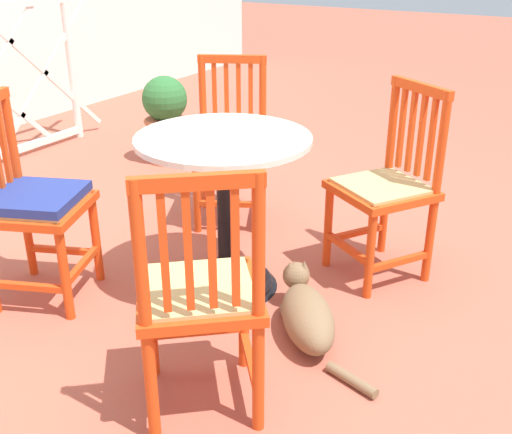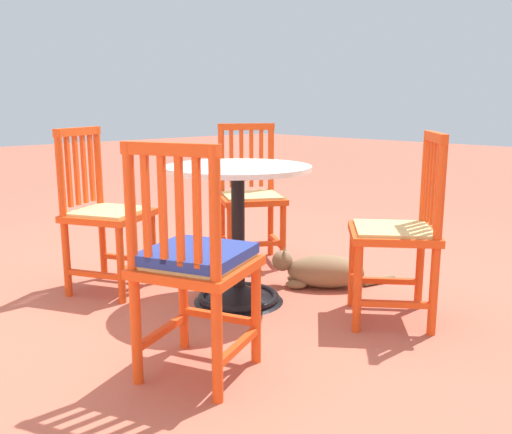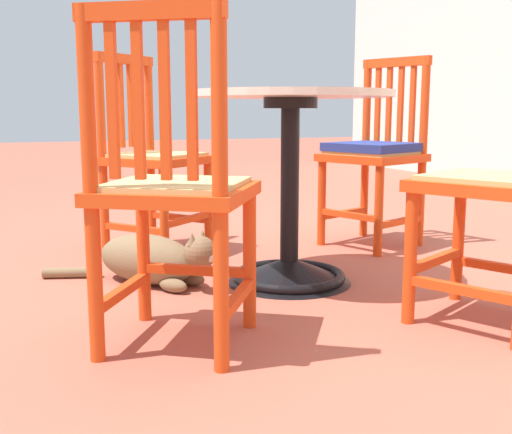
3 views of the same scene
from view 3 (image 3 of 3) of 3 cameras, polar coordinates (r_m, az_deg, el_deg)
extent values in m
plane|color=#AD5642|center=(2.40, 2.30, -6.22)|extent=(24.00, 24.00, 0.00)
cone|color=black|center=(2.44, 3.01, -4.77)|extent=(0.48, 0.48, 0.10)
torus|color=black|center=(2.45, 3.00, -5.33)|extent=(0.44, 0.44, 0.04)
cylinder|color=black|center=(2.38, 3.08, 2.77)|extent=(0.07, 0.07, 0.66)
cylinder|color=black|center=(2.37, 3.15, 10.30)|extent=(0.20, 0.20, 0.04)
cylinder|color=silver|center=(2.37, 3.15, 11.09)|extent=(0.76, 0.76, 0.02)
cylinder|color=#D64214|center=(2.99, -4.35, 1.30)|extent=(0.04, 0.04, 0.45)
cylinder|color=#D64214|center=(2.72, -8.33, 0.39)|extent=(0.04, 0.04, 0.45)
cylinder|color=#D64214|center=(3.17, -9.55, 5.84)|extent=(0.04, 0.04, 0.91)
cylinder|color=#D64214|center=(2.91, -13.77, 5.38)|extent=(0.04, 0.04, 0.91)
cube|color=#D64214|center=(3.10, -6.95, -0.03)|extent=(0.28, 0.24, 0.03)
cube|color=#D64214|center=(2.84, -11.00, -1.04)|extent=(0.28, 0.24, 0.03)
cube|color=#D64214|center=(2.86, -6.22, -0.22)|extent=(0.24, 0.28, 0.03)
cube|color=#D64214|center=(2.93, -9.03, 5.11)|extent=(0.56, 0.56, 0.04)
cube|color=tan|center=(2.93, -9.04, 5.54)|extent=(0.49, 0.49, 0.02)
cube|color=#D64214|center=(3.11, -10.47, 9.90)|extent=(0.03, 0.03, 0.39)
cube|color=#D64214|center=(3.06, -11.29, 9.88)|extent=(0.03, 0.03, 0.39)
cube|color=#D64214|center=(3.01, -12.15, 9.86)|extent=(0.03, 0.03, 0.39)
cube|color=#D64214|center=(2.96, -13.03, 9.84)|extent=(0.03, 0.03, 0.39)
cube|color=#D64214|center=(3.04, -11.85, 13.83)|extent=(0.27, 0.31, 0.04)
cylinder|color=#D64214|center=(2.00, -10.18, -2.99)|extent=(0.04, 0.04, 0.45)
cylinder|color=#D64214|center=(1.90, -0.59, -3.49)|extent=(0.04, 0.04, 0.45)
cylinder|color=#D64214|center=(1.65, -14.75, 2.32)|extent=(0.04, 0.04, 0.91)
cylinder|color=#D64214|center=(1.53, -3.27, 2.07)|extent=(0.04, 0.04, 0.91)
cube|color=#D64214|center=(1.87, -12.03, -6.64)|extent=(0.30, 0.21, 0.03)
cube|color=#D64214|center=(1.76, -1.75, -7.40)|extent=(0.30, 0.21, 0.03)
cube|color=#D64214|center=(1.96, -5.48, -4.81)|extent=(0.21, 0.30, 0.03)
cube|color=#D64214|center=(1.75, -7.24, 2.18)|extent=(0.55, 0.55, 0.04)
cube|color=tan|center=(1.74, -7.26, 2.89)|extent=(0.48, 0.48, 0.02)
cube|color=#D64214|center=(1.61, -12.89, 10.23)|extent=(0.03, 0.03, 0.39)
cube|color=#D64214|center=(1.59, -10.61, 10.32)|extent=(0.03, 0.03, 0.39)
cube|color=#D64214|center=(1.56, -8.26, 10.40)|extent=(0.03, 0.03, 0.39)
cube|color=#D64214|center=(1.54, -5.84, 10.46)|extent=(0.03, 0.03, 0.39)
cube|color=#D64214|center=(1.59, -9.66, 17.95)|extent=(0.23, 0.34, 0.04)
cylinder|color=#D64214|center=(1.99, 13.82, -3.15)|extent=(0.04, 0.04, 0.45)
cylinder|color=#D64214|center=(2.29, 17.88, -1.68)|extent=(0.04, 0.04, 0.45)
cube|color=#D64214|center=(1.94, 18.15, -6.27)|extent=(0.32, 0.18, 0.03)
cube|color=#D64214|center=(2.25, 21.72, -4.34)|extent=(0.32, 0.18, 0.03)
cube|color=#D64214|center=(2.15, 15.93, -3.80)|extent=(0.18, 0.32, 0.03)
cube|color=#D64214|center=(2.04, 20.54, 2.71)|extent=(0.54, 0.54, 0.04)
cube|color=tan|center=(2.04, 20.57, 3.32)|extent=(0.47, 0.47, 0.02)
cylinder|color=#D64214|center=(2.89, 11.07, 0.85)|extent=(0.04, 0.04, 0.45)
cylinder|color=#D64214|center=(3.10, 5.98, 1.56)|extent=(0.04, 0.04, 0.45)
cylinder|color=#D64214|center=(3.14, 14.87, 5.63)|extent=(0.04, 0.04, 0.91)
cylinder|color=#D64214|center=(3.34, 9.91, 6.02)|extent=(0.04, 0.04, 0.91)
cube|color=#D64214|center=(3.04, 12.91, -0.41)|extent=(0.15, 0.33, 0.03)
cube|color=#D64214|center=(3.24, 7.93, 0.35)|extent=(0.15, 0.33, 0.03)
cube|color=#D64214|center=(3.00, 8.41, 0.18)|extent=(0.33, 0.15, 0.03)
cube|color=#D64214|center=(3.10, 10.50, 5.31)|extent=(0.52, 0.52, 0.04)
cube|color=tan|center=(3.10, 10.51, 5.72)|extent=(0.46, 0.46, 0.02)
cube|color=#D64214|center=(3.17, 14.00, 9.77)|extent=(0.03, 0.03, 0.39)
cube|color=#D64214|center=(3.21, 12.97, 9.80)|extent=(0.03, 0.03, 0.39)
cube|color=#D64214|center=(3.25, 11.96, 9.83)|extent=(0.03, 0.03, 0.39)
cube|color=#D64214|center=(3.29, 10.98, 9.86)|extent=(0.03, 0.03, 0.39)
cube|color=#D64214|center=(3.24, 12.60, 13.53)|extent=(0.36, 0.17, 0.04)
cube|color=navy|center=(3.10, 10.53, 6.27)|extent=(0.47, 0.47, 0.04)
ellipsoid|color=brown|center=(2.45, -9.81, -3.77)|extent=(0.47, 0.43, 0.19)
ellipsoid|color=silver|center=(2.39, -7.98, -4.30)|extent=(0.23, 0.23, 0.14)
sphere|color=brown|center=(2.29, -5.07, -3.21)|extent=(0.12, 0.12, 0.12)
ellipsoid|color=silver|center=(2.27, -4.20, -3.63)|extent=(0.07, 0.07, 0.04)
cone|color=brown|center=(2.31, -4.87, -1.72)|extent=(0.04, 0.04, 0.04)
cone|color=brown|center=(2.26, -5.81, -1.99)|extent=(0.04, 0.04, 0.04)
ellipsoid|color=brown|center=(2.41, -5.91, -5.56)|extent=(0.13, 0.12, 0.05)
ellipsoid|color=brown|center=(2.32, -7.53, -6.15)|extent=(0.13, 0.12, 0.05)
cylinder|color=brown|center=(2.61, -16.42, -4.86)|extent=(0.10, 0.22, 0.04)
camera|label=1|loc=(4.36, -28.10, 19.62)|focal=43.36mm
camera|label=2|loc=(5.12, 13.43, 13.66)|focal=38.70mm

